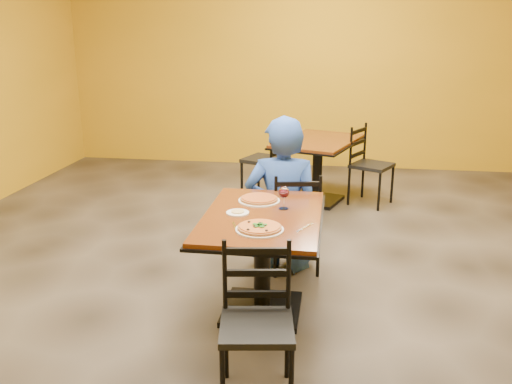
% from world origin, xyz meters
% --- Properties ---
extents(floor, '(7.00, 8.00, 0.01)m').
position_xyz_m(floor, '(0.00, 0.00, 0.00)').
color(floor, black).
rests_on(floor, ground).
extents(wall_back, '(7.00, 0.01, 3.00)m').
position_xyz_m(wall_back, '(0.00, 4.00, 1.50)').
color(wall_back, '#C08C15').
rests_on(wall_back, ground).
extents(table_main, '(0.83, 1.23, 0.75)m').
position_xyz_m(table_main, '(0.00, -0.50, 0.56)').
color(table_main, '#5B2C0E').
rests_on(table_main, floor).
extents(table_second, '(1.14, 1.38, 0.75)m').
position_xyz_m(table_second, '(0.28, 2.22, 0.55)').
color(table_second, '#5B2C0E').
rests_on(table_second, floor).
extents(chair_main_near, '(0.45, 0.45, 0.87)m').
position_xyz_m(chair_main_near, '(0.10, -1.45, 0.44)').
color(chair_main_near, black).
rests_on(chair_main_near, floor).
extents(chair_main_far, '(0.46, 0.46, 0.87)m').
position_xyz_m(chair_main_far, '(0.17, 0.29, 0.43)').
color(chair_main_far, black).
rests_on(chair_main_far, floor).
extents(chair_second_left, '(0.57, 0.57, 0.97)m').
position_xyz_m(chair_second_left, '(-0.35, 2.22, 0.49)').
color(chair_second_left, black).
rests_on(chair_second_left, floor).
extents(chair_second_right, '(0.56, 0.56, 0.92)m').
position_xyz_m(chair_second_right, '(0.91, 2.22, 0.46)').
color(chair_second_right, black).
rests_on(chair_second_right, floor).
extents(diner, '(0.67, 0.46, 1.32)m').
position_xyz_m(diner, '(0.06, 0.33, 0.66)').
color(diner, navy).
rests_on(diner, floor).
extents(plate_main, '(0.31, 0.31, 0.01)m').
position_xyz_m(plate_main, '(0.02, -0.81, 0.76)').
color(plate_main, white).
rests_on(plate_main, table_main).
extents(pizza_main, '(0.28, 0.28, 0.02)m').
position_xyz_m(pizza_main, '(0.02, -0.81, 0.77)').
color(pizza_main, maroon).
rests_on(pizza_main, plate_main).
extents(plate_far, '(0.31, 0.31, 0.01)m').
position_xyz_m(plate_far, '(-0.07, -0.20, 0.76)').
color(plate_far, white).
rests_on(plate_far, table_main).
extents(pizza_far, '(0.28, 0.28, 0.02)m').
position_xyz_m(pizza_far, '(-0.07, -0.20, 0.77)').
color(pizza_far, '#B36C22').
rests_on(pizza_far, plate_far).
extents(side_plate, '(0.16, 0.16, 0.01)m').
position_xyz_m(side_plate, '(-0.17, -0.50, 0.76)').
color(side_plate, white).
rests_on(side_plate, table_main).
extents(dip, '(0.09, 0.09, 0.01)m').
position_xyz_m(dip, '(-0.17, -0.50, 0.76)').
color(dip, tan).
rests_on(dip, side_plate).
extents(wine_glass, '(0.08, 0.08, 0.18)m').
position_xyz_m(wine_glass, '(0.13, -0.35, 0.84)').
color(wine_glass, white).
rests_on(wine_glass, table_main).
extents(fork, '(0.07, 0.19, 0.00)m').
position_xyz_m(fork, '(-0.14, -0.78, 0.75)').
color(fork, silver).
rests_on(fork, table_main).
extents(knife, '(0.11, 0.19, 0.00)m').
position_xyz_m(knife, '(0.31, -0.72, 0.75)').
color(knife, silver).
rests_on(knife, table_main).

